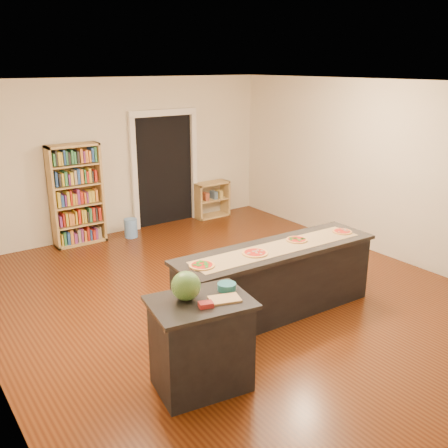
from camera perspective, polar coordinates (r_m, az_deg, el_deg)
room at (r=6.31m, az=1.05°, el=3.00°), size 6.00×7.00×2.80m
doorway at (r=9.69m, az=-6.83°, el=6.94°), size 1.40×0.09×2.21m
kitchen_island at (r=6.28m, az=5.95°, el=-6.43°), size 2.69×0.73×0.89m
side_counter at (r=4.90m, az=-2.63°, el=-13.54°), size 0.94×0.69×0.93m
bookshelf at (r=8.91m, az=-16.50°, el=3.19°), size 0.87×0.31×1.75m
low_shelf at (r=10.23m, az=-1.42°, el=2.81°), size 0.73×0.31×0.73m
waste_bin at (r=9.21m, az=-10.60°, el=-0.46°), size 0.24×0.24×0.34m
kraft_paper at (r=6.09m, az=6.25°, el=-2.72°), size 2.35×0.49×0.00m
watermelon at (r=4.65m, az=-4.37°, el=-7.06°), size 0.28×0.28×0.28m
cutting_board at (r=4.68m, az=0.06°, el=-8.57°), size 0.33×0.27×0.02m
package_red at (r=4.55m, az=-2.09°, el=-9.19°), size 0.15×0.12×0.05m
package_teal at (r=4.87m, az=0.32°, el=-7.17°), size 0.18×0.18×0.07m
pizza_a at (r=5.52m, az=-2.54°, el=-4.73°), size 0.29×0.29×0.02m
pizza_b at (r=5.88m, az=3.56°, el=-3.31°), size 0.30×0.30×0.02m
pizza_c at (r=6.36m, az=8.33°, el=-1.79°), size 0.27×0.27×0.02m
pizza_d at (r=6.78m, az=13.35°, el=-0.84°), size 0.27×0.27×0.02m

